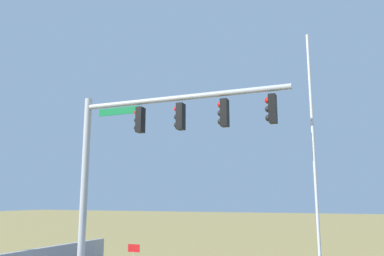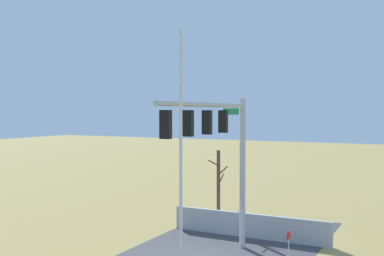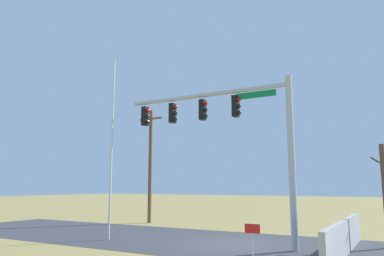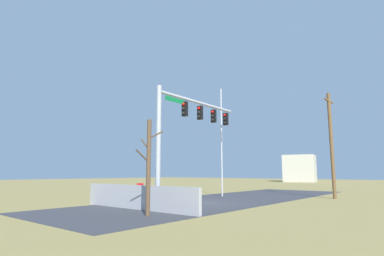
# 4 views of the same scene
# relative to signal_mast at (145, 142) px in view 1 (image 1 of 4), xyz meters

# --- Properties ---
(signal_mast) EXTENTS (8.13, 0.43, 7.09)m
(signal_mast) POSITION_rel_signal_mast_xyz_m (0.00, 0.00, 0.00)
(signal_mast) COLOR #B2B5BA
(signal_mast) RESTS_ON ground_plane
(flagpole) EXTENTS (0.10, 0.10, 8.93)m
(flagpole) POSITION_rel_signal_mast_xyz_m (-5.86, -1.24, -0.72)
(flagpole) COLOR silver
(flagpole) RESTS_ON ground_plane
(open_sign) EXTENTS (0.56, 0.04, 1.22)m
(open_sign) POSITION_rel_signal_mast_xyz_m (1.79, -2.43, -4.28)
(open_sign) COLOR silver
(open_sign) RESTS_ON ground_plane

